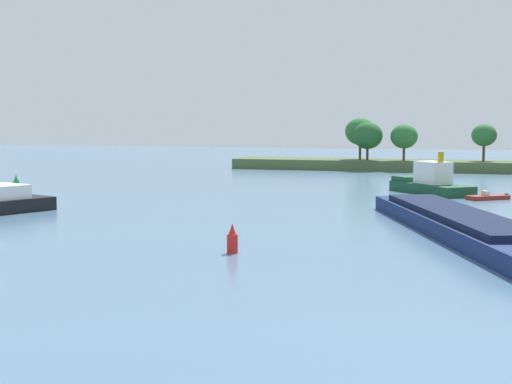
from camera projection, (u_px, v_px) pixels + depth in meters
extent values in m
cube|color=#4C6038|center=(414.00, 165.00, 131.37)|extent=(64.08, 10.30, 1.79)
cylinder|color=#513823|center=(360.00, 151.00, 135.13)|extent=(0.44, 0.44, 2.81)
ellipsoid|color=#2D6B33|center=(360.00, 131.00, 134.80)|extent=(5.41, 5.41, 4.87)
cylinder|color=#513823|center=(367.00, 154.00, 132.10)|extent=(0.44, 0.44, 2.19)
ellipsoid|color=#235B28|center=(368.00, 136.00, 131.81)|extent=(5.25, 5.25, 4.73)
cylinder|color=#513823|center=(404.00, 154.00, 130.31)|extent=(0.44, 0.44, 2.31)
ellipsoid|color=#2D6B33|center=(404.00, 136.00, 130.03)|extent=(4.67, 4.67, 4.20)
cylinder|color=#513823|center=(484.00, 153.00, 128.65)|extent=(0.44, 0.44, 2.72)
ellipsoid|color=#2D6B33|center=(484.00, 135.00, 128.37)|extent=(4.24, 4.24, 3.81)
cube|color=maroon|center=(488.00, 197.00, 81.48)|extent=(4.69, 4.35, 0.46)
cube|color=beige|center=(485.00, 193.00, 81.31)|extent=(0.94, 0.98, 0.50)
cube|color=black|center=(506.00, 196.00, 82.41)|extent=(0.42, 0.43, 0.56)
cube|color=#19472D|center=(431.00, 189.00, 88.36)|extent=(10.72, 11.61, 1.18)
cube|color=#19472D|center=(412.00, 179.00, 92.05)|extent=(4.99, 4.93, 0.60)
cube|color=white|center=(433.00, 173.00, 87.91)|extent=(4.72, 4.88, 2.60)
cylinder|color=gold|center=(441.00, 157.00, 86.40)|extent=(0.70, 0.70, 1.20)
cylinder|color=black|center=(403.00, 184.00, 93.83)|extent=(0.73, 0.68, 0.70)
cube|color=navy|center=(462.00, 228.00, 54.89)|extent=(17.89, 35.30, 1.25)
cube|color=#0F1834|center=(456.00, 214.00, 56.30)|extent=(13.20, 24.98, 0.50)
cube|color=navy|center=(402.00, 202.00, 72.40)|extent=(3.74, 2.19, 1.12)
cylinder|color=red|center=(232.00, 244.00, 47.92)|extent=(0.70, 0.70, 1.20)
cone|color=red|center=(232.00, 229.00, 47.84)|extent=(0.49, 0.49, 0.70)
cylinder|color=green|center=(16.00, 185.00, 93.20)|extent=(0.70, 0.70, 1.20)
cone|color=green|center=(16.00, 177.00, 93.11)|extent=(0.49, 0.49, 0.70)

